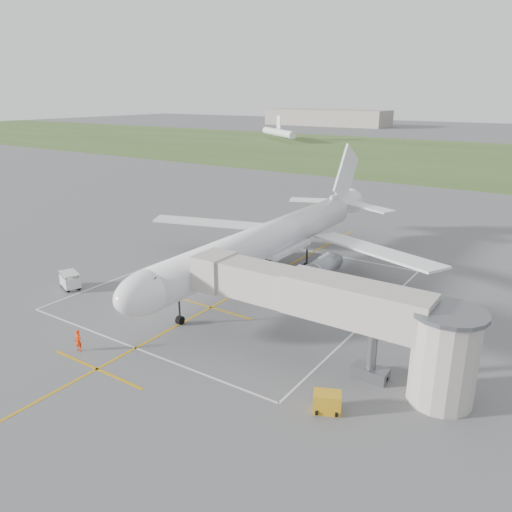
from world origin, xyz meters
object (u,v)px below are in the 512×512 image
Objects in this scene: airliner at (269,240)px; jet_bridge at (345,313)px; ramp_worker_nose at (78,341)px; ramp_worker_wing at (251,258)px; baggage_cart at (70,280)px; gpu_unit at (327,402)px.

airliner is 2.00× the size of jet_bridge.
jet_bridge is 12.70× the size of ramp_worker_nose.
jet_bridge is 12.36× the size of ramp_worker_wing.
baggage_cart is at bearing -178.15° from jet_bridge.
jet_bridge is at bearing 19.73° from ramp_worker_nose.
ramp_worker_nose reaches higher than gpu_unit.
ramp_worker_nose is 25.64m from ramp_worker_wing.
jet_bridge is 6.94m from gpu_unit.
jet_bridge is 10.71× the size of gpu_unit.
gpu_unit is 30.22m from ramp_worker_wing.
ramp_worker_nose is (-19.26, -9.39, -3.82)m from jet_bridge.
gpu_unit is at bearing -49.04° from airliner.
airliner is 15.48× the size of baggage_cart.
airliner reaches higher than ramp_worker_wing.
ramp_worker_wing reaches higher than gpu_unit.
ramp_worker_wing is (-19.65, 16.24, -3.80)m from jet_bridge.
ramp_worker_nose is (-20.64, -3.94, 0.24)m from gpu_unit.
ramp_worker_nose is at bearing 165.95° from gpu_unit.
airliner is 21.39× the size of gpu_unit.
gpu_unit is 1.19× the size of ramp_worker_nose.
airliner reaches higher than jet_bridge.
ramp_worker_wing is at bearing 153.19° from airliner.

